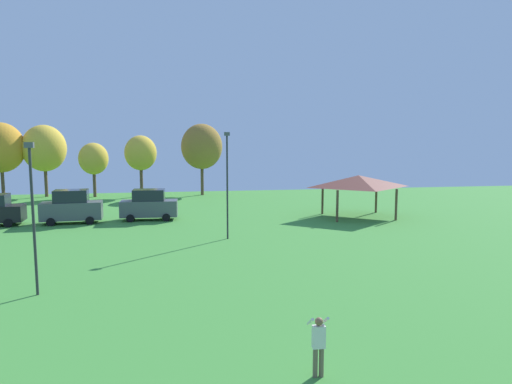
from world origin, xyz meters
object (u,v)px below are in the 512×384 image
at_px(parked_car_third_from_left, 149,205).
at_px(treeline_tree_0, 1,148).
at_px(treeline_tree_1, 44,148).
at_px(park_pavilion, 358,181).
at_px(person_standing_near_foreground, 319,342).
at_px(treeline_tree_3, 141,153).
at_px(light_post_0, 227,180).
at_px(treeline_tree_4, 202,147).
at_px(treeline_tree_2, 93,159).
at_px(light_post_2, 33,211).
at_px(parked_car_second_from_left, 72,207).

bearing_deg(parked_car_third_from_left, treeline_tree_0, 138.09).
relative_size(treeline_tree_0, treeline_tree_1, 1.03).
height_order(park_pavilion, treeline_tree_0, treeline_tree_0).
xyz_separation_m(person_standing_near_foreground, treeline_tree_3, (-8.44, 42.22, 4.00)).
relative_size(light_post_0, treeline_tree_0, 0.84).
height_order(treeline_tree_1, treeline_tree_4, treeline_tree_4).
height_order(light_post_0, treeline_tree_2, light_post_0).
bearing_deg(treeline_tree_2, treeline_tree_0, 178.89).
xyz_separation_m(parked_car_third_from_left, light_post_2, (-3.51, -17.84, 2.45)).
bearing_deg(parked_car_second_from_left, treeline_tree_3, 72.08).
xyz_separation_m(parked_car_third_from_left, treeline_tree_4, (5.06, 16.22, 4.50)).
relative_size(park_pavilion, treeline_tree_3, 0.93).
height_order(light_post_2, treeline_tree_1, treeline_tree_1).
bearing_deg(treeline_tree_1, person_standing_near_foreground, -66.19).
xyz_separation_m(light_post_0, light_post_2, (-9.21, -9.73, -0.28)).
distance_m(light_post_0, treeline_tree_4, 24.40).
bearing_deg(light_post_2, light_post_0, 46.59).
relative_size(person_standing_near_foreground, treeline_tree_0, 0.21).
height_order(parked_car_second_from_left, parked_car_third_from_left, parked_car_second_from_left).
distance_m(light_post_2, treeline_tree_2, 34.39).
height_order(parked_car_third_from_left, treeline_tree_2, treeline_tree_2).
distance_m(light_post_0, treeline_tree_1, 31.61).
distance_m(person_standing_near_foreground, treeline_tree_3, 43.24).
height_order(parked_car_second_from_left, treeline_tree_1, treeline_tree_1).
xyz_separation_m(parked_car_second_from_left, treeline_tree_3, (4.01, 16.42, 3.72)).
distance_m(parked_car_second_from_left, light_post_0, 14.16).
relative_size(person_standing_near_foreground, light_post_2, 0.27).
relative_size(person_standing_near_foreground, parked_car_third_from_left, 0.39).
bearing_deg(light_post_2, treeline_tree_2, 96.28).
xyz_separation_m(park_pavilion, treeline_tree_0, (-34.73, 17.90, 2.62)).
relative_size(parked_car_third_from_left, treeline_tree_3, 0.66).
distance_m(light_post_2, treeline_tree_1, 36.55).
height_order(light_post_2, treeline_tree_4, treeline_tree_4).
bearing_deg(treeline_tree_1, treeline_tree_2, -11.31).
relative_size(parked_car_third_from_left, treeline_tree_1, 0.56).
bearing_deg(park_pavilion, treeline_tree_0, 152.73).
distance_m(light_post_0, treeline_tree_2, 27.67).
relative_size(person_standing_near_foreground, treeline_tree_3, 0.26).
xyz_separation_m(parked_car_third_from_left, treeline_tree_3, (-1.96, 15.87, 3.78)).
height_order(person_standing_near_foreground, treeline_tree_0, treeline_tree_0).
bearing_deg(parked_car_second_from_left, treeline_tree_4, 52.46).
distance_m(parked_car_second_from_left, treeline_tree_4, 20.56).
bearing_deg(treeline_tree_3, treeline_tree_0, 177.54).
bearing_deg(treeline_tree_4, light_post_2, -104.12).
bearing_deg(treeline_tree_4, parked_car_third_from_left, -107.34).
distance_m(parked_car_second_from_left, treeline_tree_0, 20.88).
distance_m(parked_car_third_from_left, treeline_tree_0, 24.23).
bearing_deg(treeline_tree_4, treeline_tree_1, 176.09).
distance_m(treeline_tree_1, treeline_tree_3, 11.01).
distance_m(light_post_0, light_post_2, 13.40).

